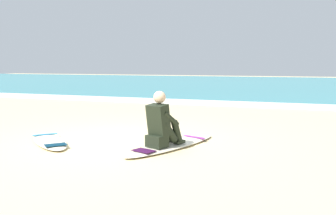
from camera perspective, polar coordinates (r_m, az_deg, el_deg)
ground_plane at (r=7.10m, az=-7.28°, el=-5.21°), size 80.00×80.00×0.00m
sea at (r=26.94m, az=13.64°, el=3.58°), size 80.00×28.00×0.10m
breaking_foam at (r=13.48m, az=6.48°, el=0.72°), size 80.00×0.90×0.11m
surfboard_main at (r=6.57m, az=0.75°, el=-5.83°), size 1.25×2.44×0.08m
surfer_seated at (r=6.25m, az=-1.00°, el=-2.74°), size 0.55×0.77×0.95m
surfboard_spare_near at (r=7.24m, az=-17.95°, el=-4.97°), size 1.68×1.57×0.08m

